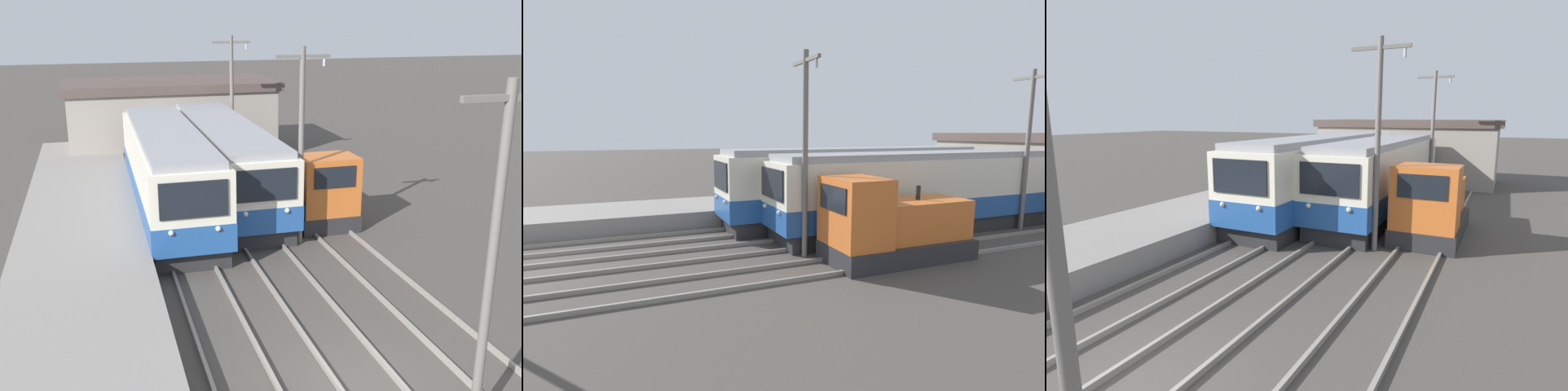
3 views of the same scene
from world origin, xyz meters
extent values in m
plane|color=#47423D|center=(0.00, 0.00, 0.00)|extent=(200.00, 200.00, 0.00)
cube|color=gray|center=(-1.88, 0.00, 0.07)|extent=(0.10, 60.00, 0.14)
cube|color=gray|center=(-0.52, 0.00, 0.07)|extent=(0.10, 60.00, 0.14)
cube|color=#28282B|center=(-2.60, 13.94, 0.35)|extent=(2.58, 12.98, 0.70)
cube|color=silver|center=(-2.60, 13.94, 2.08)|extent=(2.80, 13.52, 2.76)
cube|color=#235199|center=(-2.60, 13.94, 1.20)|extent=(2.84, 13.56, 0.99)
cube|color=black|center=(-2.60, 7.15, 2.63)|extent=(2.24, 0.06, 1.21)
sphere|color=silver|center=(-3.37, 7.14, 1.58)|extent=(0.18, 0.18, 0.18)
sphere|color=silver|center=(-1.83, 7.14, 1.58)|extent=(0.18, 0.18, 0.18)
cube|color=#939399|center=(-2.60, 13.94, 3.60)|extent=(2.46, 12.98, 0.28)
cube|color=#28282B|center=(0.20, 15.50, 0.35)|extent=(2.58, 13.40, 0.70)
cube|color=silver|center=(0.20, 15.50, 2.02)|extent=(2.80, 13.96, 2.63)
cube|color=#235199|center=(0.20, 15.50, 1.17)|extent=(2.84, 14.00, 0.95)
cube|color=black|center=(0.20, 8.49, 2.54)|extent=(2.24, 0.06, 1.16)
sphere|color=silver|center=(-0.57, 8.48, 1.54)|extent=(0.18, 0.18, 0.18)
sphere|color=silver|center=(0.97, 8.48, 1.54)|extent=(0.18, 0.18, 0.18)
cube|color=#939399|center=(0.20, 15.50, 3.47)|extent=(2.46, 13.40, 0.28)
cube|color=#28282B|center=(3.20, 12.11, 0.35)|extent=(2.40, 5.24, 0.70)
cube|color=#D16628|center=(3.20, 10.33, 1.85)|extent=(2.28, 1.68, 2.30)
cube|color=black|center=(3.20, 9.47, 2.36)|extent=(1.68, 0.04, 0.83)
cube|color=#D16628|center=(3.20, 12.95, 1.40)|extent=(1.92, 3.46, 1.40)
cylinder|color=black|center=(3.20, 12.95, 2.35)|extent=(0.16, 0.16, 0.50)
cylinder|color=slate|center=(1.70, -1.99, 3.62)|extent=(0.20, 0.20, 7.25)
cylinder|color=slate|center=(1.70, 9.18, 3.62)|extent=(0.20, 0.20, 7.25)
cube|color=slate|center=(1.70, 9.18, 6.90)|extent=(2.00, 0.12, 0.12)
cylinder|color=#B2B2B7|center=(2.50, 9.18, 6.70)|extent=(0.10, 0.10, 0.30)
cylinder|color=slate|center=(1.70, 20.35, 3.62)|extent=(0.20, 0.20, 7.25)
cube|color=slate|center=(1.70, 20.35, 6.90)|extent=(2.00, 0.12, 0.12)
cylinder|color=#B2B2B7|center=(2.50, 20.35, 6.70)|extent=(0.10, 0.10, 0.30)
cube|color=gray|center=(-0.86, 26.00, 1.98)|extent=(12.00, 6.00, 3.96)
cube|color=#51423D|center=(-0.86, 26.00, 4.21)|extent=(12.60, 6.30, 0.50)
camera|label=1|loc=(-5.52, -11.29, 8.34)|focal=42.00mm
camera|label=2|loc=(14.67, 3.05, 4.47)|focal=28.00mm
camera|label=3|loc=(5.64, -4.34, 4.68)|focal=28.00mm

